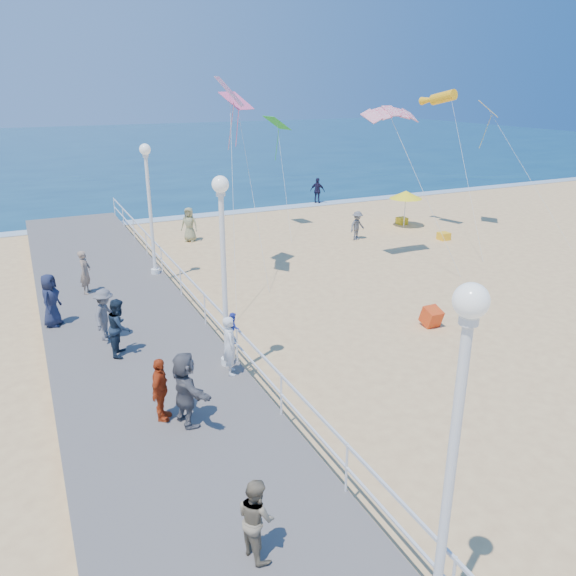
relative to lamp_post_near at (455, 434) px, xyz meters
name	(u,v)px	position (x,y,z in m)	size (l,w,h in m)	color
ground	(384,342)	(5.35, 9.00, -3.66)	(160.00, 160.00, 0.00)	#EABE7A
ocean	(99,148)	(5.35, 74.00, -3.65)	(160.00, 90.00, 0.05)	#0D3551
surf_line	(199,216)	(5.35, 29.50, -3.63)	(160.00, 1.20, 0.04)	silver
boardwalk	(153,387)	(-2.15, 9.00, -3.46)	(5.00, 44.00, 0.40)	slate
railing	(237,335)	(0.30, 9.00, -2.41)	(0.05, 42.00, 0.55)	white
lamp_post_near	(455,434)	(0.00, 0.00, 0.00)	(0.44, 0.44, 5.32)	white
lamp_post_mid	(223,254)	(0.00, 9.00, 0.00)	(0.44, 0.44, 5.32)	white
lamp_post_far	(149,196)	(0.00, 18.00, 0.00)	(0.44, 0.44, 5.32)	white
woman_holding_toddler	(230,345)	(-0.08, 8.46, -2.42)	(0.61, 0.40, 1.68)	silver
toddler_held	(233,327)	(0.07, 8.61, -1.98)	(0.42, 0.33, 0.86)	#3141BA
spectator_1	(256,518)	(-1.86, 2.32, -2.52)	(0.72, 0.56, 1.48)	#817259
spectator_2	(105,315)	(-2.82, 12.18, -2.43)	(1.07, 0.61, 1.66)	#5A5A5F
spectator_3	(160,390)	(-2.33, 7.03, -2.47)	(0.92, 0.38, 1.57)	#B33A16
spectator_4	(51,300)	(-4.25, 14.06, -2.38)	(0.86, 0.56, 1.77)	#1B213C
spectator_5	(186,389)	(-1.84, 6.60, -2.35)	(1.69, 0.54, 1.82)	#5A595E
spectator_6	(85,272)	(-2.86, 16.79, -2.43)	(0.61, 0.40, 1.66)	gray
spectator_7	(119,327)	(-2.59, 10.96, -2.40)	(0.83, 0.65, 1.72)	#182535
beach_walker_a	(357,226)	(11.37, 20.30, -2.89)	(1.00, 0.57, 1.55)	#595A5E
beach_walker_b	(318,191)	(14.06, 29.79, -2.77)	(1.05, 0.44, 1.79)	#1A1632
beach_walker_c	(189,225)	(3.16, 23.84, -2.75)	(0.89, 0.58, 1.82)	gray
box_kite	(431,318)	(7.53, 9.35, -3.36)	(0.55, 0.55, 0.60)	red
beach_umbrella	(406,195)	(15.36, 21.52, -1.75)	(1.90, 1.90, 2.14)	white
beach_chair_left	(444,236)	(15.58, 18.26, -3.46)	(0.55, 0.55, 0.40)	yellow
beach_chair_right	(402,221)	(15.71, 22.19, -3.46)	(0.55, 0.55, 0.40)	yellow
kite_parafoil	(391,111)	(10.27, 16.26, 3.15)	(2.59, 0.90, 0.30)	red
kite_windsock	(443,97)	(16.24, 20.09, 3.58)	(0.56, 0.56, 2.40)	#FCAD15
kite_diamond_pink	(236,101)	(3.70, 17.61, 3.61)	(1.16, 1.16, 0.02)	#FF5D94
kite_diamond_multi	(488,108)	(18.85, 19.47, 2.99)	(1.36, 1.36, 0.02)	#19D0DC
kite_diamond_green	(277,123)	(8.50, 24.32, 2.25)	(1.30, 1.30, 0.02)	green
kite_diamond_redwhite	(230,91)	(2.97, 16.31, 3.97)	(1.41, 1.41, 0.02)	#BF164B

